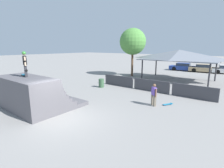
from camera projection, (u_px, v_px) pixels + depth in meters
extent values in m
plane|color=gray|center=(63.00, 119.00, 9.78)|extent=(160.00, 160.00, 0.00)
cube|color=#565459|center=(44.00, 104.00, 12.00)|extent=(4.61, 4.05, 0.26)
cube|color=#565459|center=(36.00, 102.00, 11.56)|extent=(4.61, 3.04, 0.26)
cube|color=#565459|center=(33.00, 99.00, 11.36)|extent=(4.61, 2.66, 0.26)
cube|color=#565459|center=(31.00, 95.00, 11.21)|extent=(4.61, 2.41, 0.26)
cube|color=#565459|center=(29.00, 91.00, 11.08)|extent=(4.61, 2.23, 0.26)
cube|color=#565459|center=(28.00, 88.00, 10.98)|extent=(4.61, 2.11, 0.26)
cube|color=#565459|center=(27.00, 84.00, 10.89)|extent=(4.61, 2.02, 0.26)
cube|color=#565459|center=(26.00, 80.00, 10.82)|extent=(4.61, 1.97, 0.26)
cylinder|color=silver|center=(40.00, 76.00, 11.54)|extent=(4.52, 0.07, 0.07)
cube|color=#2D2D33|center=(26.00, 71.00, 10.83)|extent=(0.19, 0.19, 0.77)
cube|color=black|center=(26.00, 70.00, 10.83)|extent=(0.22, 0.19, 0.11)
cube|color=#2D2D33|center=(26.00, 70.00, 11.11)|extent=(0.19, 0.19, 0.77)
cube|color=black|center=(26.00, 70.00, 11.12)|extent=(0.22, 0.19, 0.11)
cube|color=black|center=(25.00, 60.00, 10.83)|extent=(0.46, 0.35, 0.55)
cylinder|color=beige|center=(25.00, 61.00, 10.62)|extent=(0.13, 0.13, 0.55)
cylinder|color=black|center=(25.00, 61.00, 10.62)|extent=(0.20, 0.20, 0.08)
cylinder|color=beige|center=(24.00, 61.00, 11.06)|extent=(0.13, 0.13, 0.55)
cylinder|color=black|center=(24.00, 61.00, 11.06)|extent=(0.20, 0.20, 0.08)
sphere|color=beige|center=(24.00, 54.00, 10.74)|extent=(0.21, 0.21, 0.21)
sphere|color=#337F33|center=(24.00, 53.00, 10.74)|extent=(0.24, 0.24, 0.24)
cylinder|color=green|center=(26.00, 76.00, 11.33)|extent=(0.06, 0.04, 0.05)
cylinder|color=green|center=(23.00, 76.00, 11.25)|extent=(0.06, 0.04, 0.05)
cylinder|color=green|center=(24.00, 75.00, 11.71)|extent=(0.06, 0.04, 0.05)
cylinder|color=green|center=(22.00, 75.00, 11.63)|extent=(0.06, 0.04, 0.05)
cube|color=teal|center=(24.00, 75.00, 11.47)|extent=(0.81, 0.39, 0.02)
cube|color=teal|center=(25.00, 75.00, 11.19)|extent=(0.14, 0.22, 0.02)
cube|color=#6B6051|center=(152.00, 100.00, 12.09)|extent=(0.20, 0.20, 0.75)
cube|color=#6B6051|center=(155.00, 101.00, 11.78)|extent=(0.20, 0.20, 0.75)
cube|color=#6B4CB7|center=(154.00, 91.00, 11.80)|extent=(0.45, 0.41, 0.53)
cylinder|color=brown|center=(152.00, 91.00, 12.05)|extent=(0.14, 0.14, 0.53)
cylinder|color=brown|center=(156.00, 93.00, 11.57)|extent=(0.14, 0.14, 0.53)
sphere|color=brown|center=(154.00, 85.00, 11.72)|extent=(0.21, 0.21, 0.21)
cylinder|color=blue|center=(170.00, 104.00, 12.27)|extent=(0.05, 0.06, 0.05)
cylinder|color=blue|center=(171.00, 104.00, 12.15)|extent=(0.05, 0.06, 0.05)
cylinder|color=blue|center=(164.00, 105.00, 12.09)|extent=(0.05, 0.06, 0.05)
cylinder|color=blue|center=(166.00, 105.00, 11.97)|extent=(0.05, 0.06, 0.05)
cube|color=teal|center=(168.00, 104.00, 12.11)|extent=(0.54, 0.76, 0.02)
cube|color=teal|center=(172.00, 103.00, 12.24)|extent=(0.22, 0.18, 0.02)
cube|color=#3D3D42|center=(119.00, 81.00, 17.92)|extent=(3.41, 0.12, 1.05)
cube|color=#3D3D42|center=(151.00, 86.00, 15.72)|extent=(3.41, 0.12, 1.05)
cube|color=#3D3D42|center=(194.00, 92.00, 13.53)|extent=(3.41, 0.12, 1.05)
cylinder|color=#2D2D33|center=(142.00, 69.00, 21.59)|extent=(0.16, 0.16, 2.38)
cylinder|color=#2D2D33|center=(209.00, 76.00, 17.10)|extent=(0.16, 0.16, 2.38)
cylinder|color=#2D2D33|center=(156.00, 67.00, 24.69)|extent=(0.16, 0.16, 2.38)
cylinder|color=#2D2D33|center=(216.00, 71.00, 20.21)|extent=(0.16, 0.16, 2.38)
cube|color=slate|center=(179.00, 60.00, 20.64)|extent=(8.71, 4.76, 0.10)
pyramid|color=slate|center=(179.00, 55.00, 20.51)|extent=(8.54, 4.66, 1.14)
cylinder|color=brown|center=(132.00, 64.00, 24.35)|extent=(0.28, 0.28, 3.29)
sphere|color=#4C893D|center=(133.00, 44.00, 23.78)|extent=(2.94, 2.94, 2.94)
cylinder|color=brown|center=(132.00, 64.00, 23.73)|extent=(0.28, 0.28, 3.36)
sphere|color=#4C893D|center=(133.00, 42.00, 23.11)|extent=(3.49, 3.49, 3.49)
cylinder|color=#385B3D|center=(101.00, 83.00, 17.28)|extent=(0.52, 0.52, 0.85)
cube|color=navy|center=(184.00, 68.00, 29.18)|extent=(4.70, 2.19, 0.62)
cube|color=#283342|center=(183.00, 65.00, 29.13)|extent=(2.25, 1.65, 0.46)
cube|color=navy|center=(183.00, 63.00, 29.08)|extent=(2.15, 1.61, 0.04)
cylinder|color=black|center=(193.00, 69.00, 29.14)|extent=(0.66, 0.27, 0.64)
cylinder|color=black|center=(192.00, 70.00, 27.86)|extent=(0.66, 0.27, 0.64)
cylinder|color=black|center=(176.00, 68.00, 30.57)|extent=(0.66, 0.27, 0.64)
cylinder|color=black|center=(174.00, 69.00, 29.29)|extent=(0.66, 0.27, 0.64)
cube|color=tan|center=(204.00, 69.00, 27.36)|extent=(4.53, 2.33, 0.62)
cube|color=#283342|center=(203.00, 66.00, 27.30)|extent=(2.19, 1.74, 0.46)
cube|color=tan|center=(204.00, 64.00, 27.25)|extent=(2.09, 1.69, 0.04)
cylinder|color=black|center=(213.00, 70.00, 27.42)|extent=(0.66, 0.29, 0.64)
cylinder|color=black|center=(213.00, 71.00, 26.06)|extent=(0.66, 0.29, 0.64)
cylinder|color=black|center=(195.00, 69.00, 28.72)|extent=(0.66, 0.29, 0.64)
cylinder|color=black|center=(194.00, 70.00, 27.37)|extent=(0.66, 0.29, 0.64)
cylinder|color=black|center=(217.00, 71.00, 27.00)|extent=(0.67, 0.32, 0.64)
cylinder|color=black|center=(218.00, 72.00, 25.73)|extent=(0.67, 0.32, 0.64)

